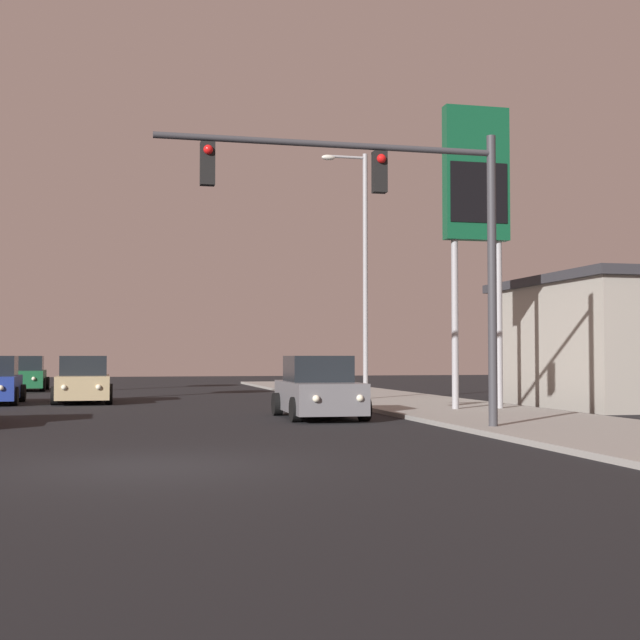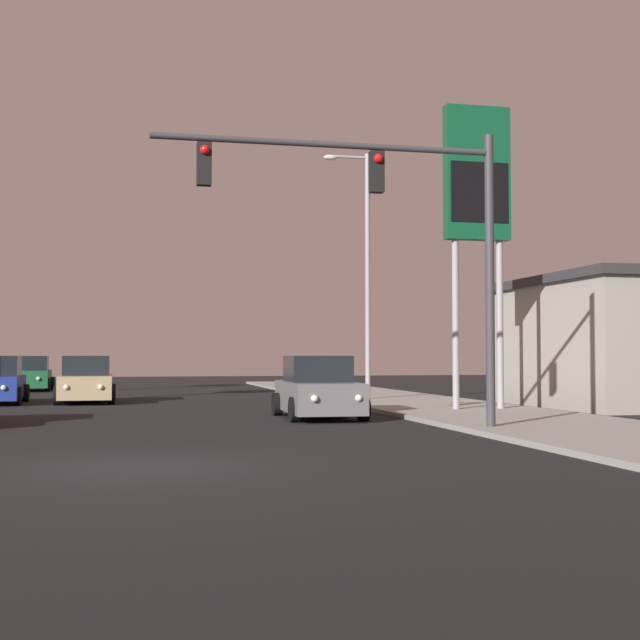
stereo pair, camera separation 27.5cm
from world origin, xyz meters
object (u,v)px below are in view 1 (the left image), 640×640
at_px(car_green, 25,375).
at_px(street_lamp, 362,262).
at_px(car_grey, 319,390).
at_px(car_tan, 83,382).
at_px(gas_station_sign, 476,190).
at_px(traffic_light_mast, 399,215).

height_order(car_green, street_lamp, street_lamp).
height_order(car_grey, car_tan, same).
xyz_separation_m(car_grey, street_lamp, (3.44, 7.85, 4.36)).
distance_m(car_green, gas_station_sign, 25.81).
distance_m(car_tan, gas_station_sign, 15.39).
relative_size(car_tan, car_green, 1.00).
xyz_separation_m(street_lamp, gas_station_sign, (1.67, -6.67, 1.50)).
relative_size(car_tan, gas_station_sign, 0.48).
bearing_deg(car_grey, car_tan, -53.90).
bearing_deg(gas_station_sign, traffic_light_mast, -125.63).
xyz_separation_m(traffic_light_mast, street_lamp, (2.80, 12.90, 0.38)).
height_order(car_tan, gas_station_sign, gas_station_sign).
bearing_deg(car_tan, street_lamp, 169.95).
distance_m(car_grey, car_tan, 11.48).
bearing_deg(car_tan, car_grey, 123.58).
xyz_separation_m(car_tan, street_lamp, (9.88, -1.65, 4.36)).
xyz_separation_m(car_grey, traffic_light_mast, (0.64, -5.05, 3.98)).
height_order(car_tan, car_green, same).
relative_size(car_green, gas_station_sign, 0.48).
height_order(traffic_light_mast, gas_station_sign, gas_station_sign).
relative_size(car_grey, car_green, 1.00).
distance_m(car_grey, traffic_light_mast, 6.46).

